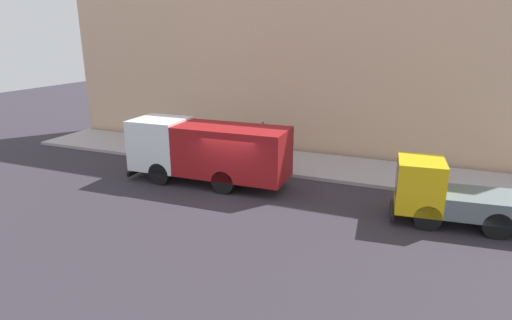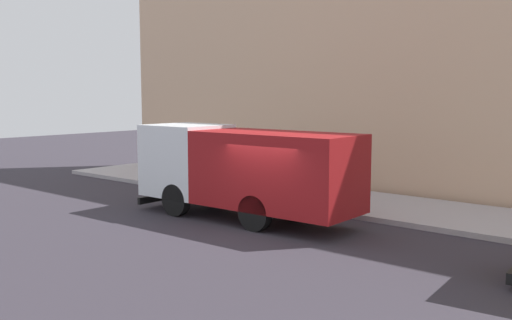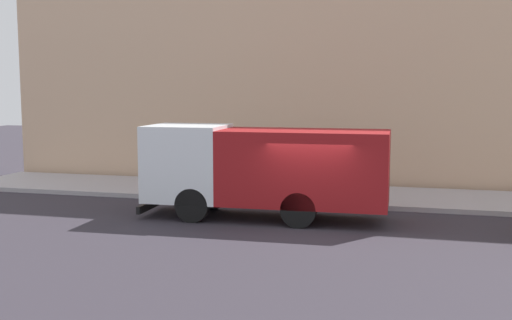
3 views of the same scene
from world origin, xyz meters
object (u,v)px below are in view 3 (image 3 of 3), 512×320
Objects in this scene: pedestrian_walking at (261,170)px; pedestrian_standing at (228,167)px; street_sign_post at (331,160)px; pedestrian_third at (181,164)px; large_utility_truck at (263,167)px; traffic_cone_orange at (175,186)px.

pedestrian_standing is (0.78, 1.54, -0.04)m from pedestrian_walking.
pedestrian_walking is 2.86m from street_sign_post.
pedestrian_third is at bearing 141.19° from pedestrian_standing.
large_utility_truck is 3.54m from pedestrian_walking.
large_utility_truck reaches higher than pedestrian_third.
pedestrian_walking is at bearing -63.47° from pedestrian_third.
pedestrian_standing is at bearing 29.32° from large_utility_truck.
street_sign_post is at bearing -62.78° from pedestrian_standing.
pedestrian_walking is 1.73m from pedestrian_standing.
pedestrian_walking is at bearing 74.04° from street_sign_post.
street_sign_post is (-0.08, -5.85, 1.14)m from traffic_cone_orange.
street_sign_post is at bearing -35.84° from large_utility_truck.
pedestrian_third reaches higher than traffic_cone_orange.
pedestrian_standing is 0.67× the size of street_sign_post.
large_utility_truck is 3.19× the size of street_sign_post.
pedestrian_standing is 2.72× the size of traffic_cone_orange.
pedestrian_standing is 0.90× the size of pedestrian_third.
large_utility_truck is 4.32× the size of pedestrian_third.
street_sign_post is at bearing -90.74° from traffic_cone_orange.
large_utility_truck is at bearing -123.21° from traffic_cone_orange.
large_utility_truck is at bearing 145.65° from street_sign_post.
traffic_cone_orange is at bearing -130.50° from pedestrian_third.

